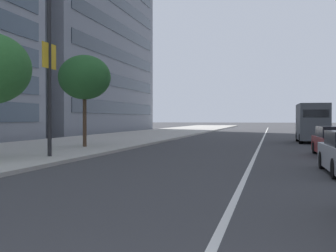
% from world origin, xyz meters
% --- Properties ---
extents(sidewalk_right_plaza, '(160.00, 9.97, 0.15)m').
position_xyz_m(sidewalk_right_plaza, '(30.00, 12.21, 0.07)').
color(sidewalk_right_plaza, '#B2ADA3').
rests_on(sidewalk_right_plaza, ground).
extents(lane_centre_stripe, '(110.00, 0.16, 0.01)m').
position_xyz_m(lane_centre_stripe, '(35.00, 0.00, 0.00)').
color(lane_centre_stripe, silver).
rests_on(lane_centre_stripe, ground).
extents(delivery_van_ahead, '(5.22, 2.18, 2.88)m').
position_xyz_m(delivery_van_ahead, '(33.36, -3.71, 1.53)').
color(delivery_van_ahead, '#4C5156').
rests_on(delivery_van_ahead, ground).
extents(street_lamp_with_banners, '(1.26, 2.48, 8.40)m').
position_xyz_m(street_lamp_with_banners, '(15.93, 8.34, 5.14)').
color(street_lamp_with_banners, '#232326').
rests_on(street_lamp_with_banners, sidewalk_right_plaza).
extents(street_tree_far_plaza, '(3.06, 3.06, 5.36)m').
position_xyz_m(street_tree_far_plaza, '(22.76, 9.93, 4.19)').
color(street_tree_far_plaza, '#473323').
rests_on(street_tree_far_plaza, sidewalk_right_plaza).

